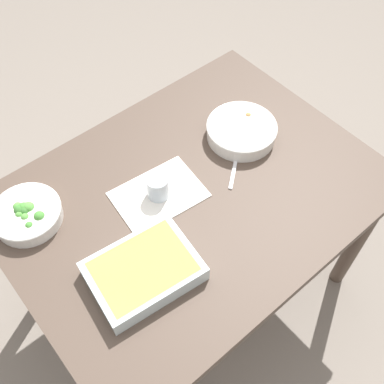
{
  "coord_description": "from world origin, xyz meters",
  "views": [
    {
      "loc": [
        -0.56,
        -0.67,
        1.95
      ],
      "look_at": [
        0.0,
        0.0,
        0.74
      ],
      "focal_mm": 43.13,
      "sensor_mm": 36.0,
      "label": 1
    }
  ],
  "objects_px": {
    "broccoli_bowl": "(27,214)",
    "baking_dish": "(144,271)",
    "spoon_by_stew": "(235,162)",
    "drink_cup": "(158,188)",
    "stew_bowl": "(241,130)"
  },
  "relations": [
    {
      "from": "baking_dish",
      "to": "drink_cup",
      "type": "distance_m",
      "value": 0.29
    },
    {
      "from": "broccoli_bowl",
      "to": "baking_dish",
      "type": "distance_m",
      "value": 0.42
    },
    {
      "from": "spoon_by_stew",
      "to": "broccoli_bowl",
      "type": "bearing_deg",
      "value": 158.92
    },
    {
      "from": "drink_cup",
      "to": "spoon_by_stew",
      "type": "xyz_separation_m",
      "value": [
        0.28,
        -0.06,
        -0.03
      ]
    },
    {
      "from": "baking_dish",
      "to": "spoon_by_stew",
      "type": "height_order",
      "value": "baking_dish"
    },
    {
      "from": "broccoli_bowl",
      "to": "spoon_by_stew",
      "type": "bearing_deg",
      "value": -21.08
    },
    {
      "from": "stew_bowl",
      "to": "drink_cup",
      "type": "distance_m",
      "value": 0.38
    },
    {
      "from": "broccoli_bowl",
      "to": "drink_cup",
      "type": "bearing_deg",
      "value": -26.98
    },
    {
      "from": "drink_cup",
      "to": "baking_dish",
      "type": "bearing_deg",
      "value": -135.85
    },
    {
      "from": "drink_cup",
      "to": "stew_bowl",
      "type": "bearing_deg",
      "value": 2.01
    },
    {
      "from": "stew_bowl",
      "to": "drink_cup",
      "type": "relative_size",
      "value": 2.92
    },
    {
      "from": "broccoli_bowl",
      "to": "spoon_by_stew",
      "type": "height_order",
      "value": "broccoli_bowl"
    },
    {
      "from": "drink_cup",
      "to": "spoon_by_stew",
      "type": "relative_size",
      "value": 0.57
    },
    {
      "from": "broccoli_bowl",
      "to": "spoon_by_stew",
      "type": "distance_m",
      "value": 0.69
    },
    {
      "from": "broccoli_bowl",
      "to": "baking_dish",
      "type": "height_order",
      "value": "broccoli_bowl"
    }
  ]
}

